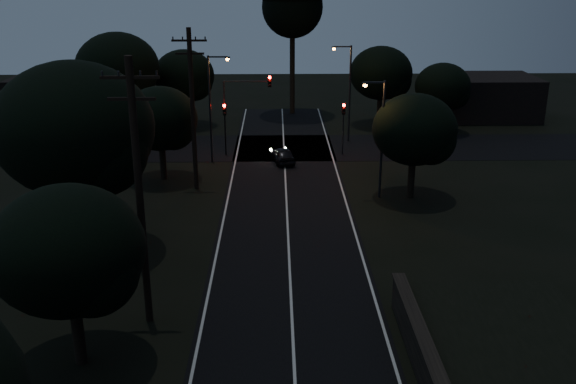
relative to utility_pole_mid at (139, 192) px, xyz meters
name	(u,v)px	position (x,y,z in m)	size (l,w,h in m)	color
road_surface	(286,192)	(6.00, 16.12, -5.73)	(60.00, 70.00, 0.03)	black
utility_pole_mid	(139,192)	(0.00, 0.00, 0.00)	(2.20, 0.30, 11.00)	black
utility_pole_far	(192,107)	(0.00, 17.00, -0.25)	(2.20, 0.30, 10.50)	black
tree_left_b	(73,254)	(-1.81, -3.11, -1.23)	(5.47, 5.47, 6.96)	black
tree_left_c	(79,133)	(-4.22, 6.84, 0.65)	(7.82, 7.82, 9.88)	black
tree_left_d	(163,120)	(-2.32, 18.90, -1.53)	(5.12, 5.12, 6.49)	black
tree_far_nw	(186,77)	(-2.80, 34.89, -1.21)	(5.52, 5.52, 6.99)	black
tree_far_w	(120,70)	(-7.75, 30.86, 0.06)	(7.00, 7.00, 8.93)	black
tree_far_ne	(383,75)	(15.20, 34.88, -1.05)	(5.74, 5.74, 7.25)	black
tree_far_e	(445,88)	(20.17, 31.90, -1.76)	(4.85, 4.85, 6.15)	black
tree_right_a	(418,132)	(14.19, 14.89, -1.39)	(5.28, 5.28, 6.71)	black
building_left	(72,98)	(-14.00, 37.00, -3.54)	(10.00, 8.00, 4.40)	black
building_right	(487,97)	(26.00, 38.00, -3.74)	(9.00, 7.00, 4.00)	black
signal_left	(225,120)	(1.40, 24.99, -2.90)	(0.28, 0.35, 4.10)	black
signal_right	(343,119)	(10.60, 24.99, -2.90)	(0.28, 0.35, 4.10)	black
signal_mast	(246,100)	(3.09, 24.99, -1.40)	(3.70, 0.35, 6.25)	black
streetlight_a	(212,102)	(0.69, 23.00, -1.10)	(1.66, 0.26, 8.00)	black
streetlight_b	(348,87)	(11.31, 29.00, -1.10)	(1.66, 0.26, 8.00)	black
streetlight_c	(380,131)	(11.83, 15.00, -1.39)	(1.46, 0.26, 7.50)	black
car	(283,155)	(5.86, 22.84, -5.15)	(1.39, 3.45, 1.17)	black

